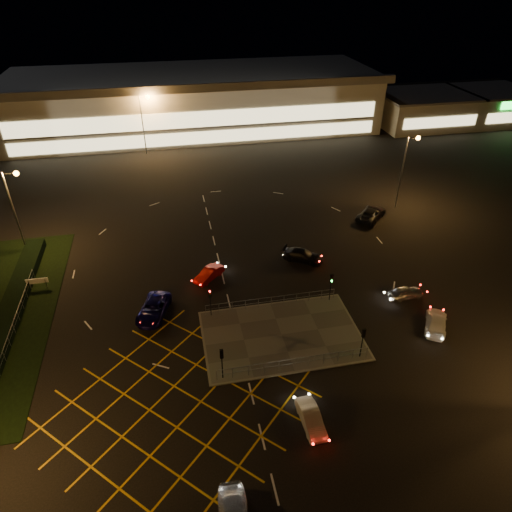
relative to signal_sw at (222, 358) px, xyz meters
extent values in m
plane|color=black|center=(4.00, 5.99, -2.37)|extent=(180.00, 180.00, 0.00)
cube|color=#4C4944|center=(6.00, 3.99, -2.31)|extent=(14.00, 9.00, 0.12)
cube|color=black|center=(-19.00, 11.99, -1.87)|extent=(2.00, 26.00, 1.00)
cube|color=beige|center=(4.00, 67.99, 2.63)|extent=(70.00, 25.00, 10.00)
cube|color=slate|center=(4.00, 67.99, 7.83)|extent=(72.00, 26.50, 0.60)
cube|color=#FFEAA5|center=(4.00, 55.44, 2.63)|extent=(66.00, 0.20, 3.00)
cube|color=#FFEAA5|center=(4.00, 55.44, -0.57)|extent=(66.00, 0.20, 2.20)
cube|color=beige|center=(50.00, 59.99, 0.63)|extent=(18.00, 14.00, 6.00)
cube|color=slate|center=(50.00, 59.99, 3.78)|extent=(18.80, 14.80, 0.40)
cube|color=#FFEAA5|center=(50.00, 52.94, 0.23)|extent=(15.30, 0.20, 2.00)
cube|color=beige|center=(66.00, 59.99, 0.63)|extent=(14.00, 14.00, 6.00)
cube|color=slate|center=(66.00, 59.99, 3.78)|extent=(14.80, 14.80, 0.40)
cylinder|color=slate|center=(-20.00, 23.99, 2.63)|extent=(0.20, 0.20, 10.00)
cylinder|color=slate|center=(-19.30, 23.99, 7.43)|extent=(1.40, 0.12, 0.12)
sphere|color=orange|center=(-18.60, 23.99, 7.38)|extent=(0.56, 0.56, 0.56)
cylinder|color=slate|center=(28.00, 25.99, 2.63)|extent=(0.20, 0.20, 10.00)
cylinder|color=slate|center=(28.70, 25.99, 7.43)|extent=(1.40, 0.12, 0.12)
sphere|color=orange|center=(29.40, 25.99, 7.38)|extent=(0.56, 0.56, 0.56)
cylinder|color=slate|center=(-6.00, 53.99, 2.63)|extent=(0.20, 0.20, 10.00)
cylinder|color=slate|center=(-5.30, 53.99, 7.43)|extent=(1.40, 0.12, 0.12)
sphere|color=orange|center=(-4.60, 53.99, 7.38)|extent=(0.56, 0.56, 0.56)
cylinder|color=slate|center=(34.00, 55.99, 2.63)|extent=(0.20, 0.20, 10.00)
cylinder|color=slate|center=(34.70, 55.99, 7.43)|extent=(1.40, 0.12, 0.12)
sphere|color=orange|center=(35.40, 55.99, 7.38)|extent=(0.56, 0.56, 0.56)
cylinder|color=black|center=(0.00, -0.01, -0.75)|extent=(0.10, 0.10, 3.00)
cube|color=black|center=(0.00, -0.01, 0.45)|extent=(0.28, 0.18, 0.90)
sphere|color=#19FF33|center=(0.00, 0.12, 0.45)|extent=(0.16, 0.16, 0.16)
cylinder|color=black|center=(12.00, -0.01, -0.75)|extent=(0.10, 0.10, 3.00)
cube|color=black|center=(12.00, -0.01, 0.45)|extent=(0.28, 0.18, 0.90)
sphere|color=#19FF33|center=(12.00, 0.12, 0.45)|extent=(0.16, 0.16, 0.16)
cylinder|color=black|center=(0.00, 7.99, -0.75)|extent=(0.10, 0.10, 3.00)
cube|color=black|center=(0.00, 7.99, 0.45)|extent=(0.28, 0.18, 0.90)
sphere|color=#FF0C0C|center=(0.00, 7.86, 0.45)|extent=(0.16, 0.16, 0.16)
cylinder|color=black|center=(12.00, 7.99, -0.75)|extent=(0.10, 0.10, 3.00)
cube|color=black|center=(12.00, 7.99, 0.45)|extent=(0.28, 0.18, 0.90)
sphere|color=#19FF33|center=(12.00, 7.86, 0.45)|extent=(0.16, 0.16, 0.16)
imported|color=silver|center=(5.78, -5.66, -1.74)|extent=(1.49, 3.86, 1.26)
imported|color=#110E55|center=(-5.42, 9.32, -1.65)|extent=(3.90, 5.66, 1.44)
imported|color=black|center=(11.41, 15.64, -1.70)|extent=(4.92, 4.01, 1.34)
imported|color=#A9ADB1|center=(19.76, 6.95, -1.75)|extent=(3.76, 1.78, 1.24)
imported|color=maroon|center=(0.54, 14.19, -1.74)|extent=(3.67, 3.55, 1.25)
imported|color=black|center=(23.16, 23.40, -1.61)|extent=(5.62, 5.57, 1.50)
imported|color=silver|center=(20.38, 2.15, -1.71)|extent=(3.94, 4.79, 1.31)
camera|label=1|loc=(-2.52, -26.00, 26.70)|focal=32.00mm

